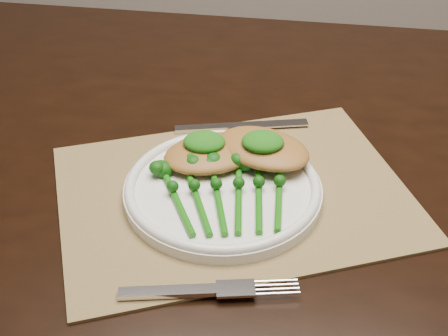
# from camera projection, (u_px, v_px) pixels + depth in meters

# --- Properties ---
(placemat) EXTENTS (0.50, 0.43, 0.00)m
(placemat) POSITION_uv_depth(u_px,v_px,m) (234.00, 193.00, 0.76)
(placemat) COLOR olive
(placemat) RESTS_ON dining_table
(dinner_plate) EXTENTS (0.24, 0.24, 0.02)m
(dinner_plate) POSITION_uv_depth(u_px,v_px,m) (223.00, 188.00, 0.75)
(dinner_plate) COLOR white
(dinner_plate) RESTS_ON placemat
(knife) EXTENTS (0.19, 0.05, 0.01)m
(knife) POSITION_uv_depth(u_px,v_px,m) (229.00, 127.00, 0.87)
(knife) COLOR silver
(knife) RESTS_ON placemat
(fork) EXTENTS (0.18, 0.05, 0.01)m
(fork) POSITION_uv_depth(u_px,v_px,m) (221.00, 290.00, 0.62)
(fork) COLOR silver
(fork) RESTS_ON placemat
(chicken_fillet_left) EXTENTS (0.15, 0.13, 0.02)m
(chicken_fillet_left) POSITION_uv_depth(u_px,v_px,m) (211.00, 153.00, 0.78)
(chicken_fillet_left) COLOR #A26C2F
(chicken_fillet_left) RESTS_ON dinner_plate
(chicken_fillet_right) EXTENTS (0.15, 0.13, 0.02)m
(chicken_fillet_right) POSITION_uv_depth(u_px,v_px,m) (263.00, 148.00, 0.78)
(chicken_fillet_right) COLOR #A26C2F
(chicken_fillet_right) RESTS_ON dinner_plate
(pesto_dollop_left) EXTENTS (0.05, 0.04, 0.02)m
(pesto_dollop_left) POSITION_uv_depth(u_px,v_px,m) (204.00, 142.00, 0.77)
(pesto_dollop_left) COLOR #104D0B
(pesto_dollop_left) RESTS_ON chicken_fillet_left
(pesto_dollop_right) EXTENTS (0.05, 0.04, 0.02)m
(pesto_dollop_right) POSITION_uv_depth(u_px,v_px,m) (263.00, 142.00, 0.76)
(pesto_dollop_right) COLOR #104D0B
(pesto_dollop_right) RESTS_ON chicken_fillet_right
(broccolini_bundle) EXTENTS (0.16, 0.18, 0.04)m
(broccolini_bundle) POSITION_uv_depth(u_px,v_px,m) (228.00, 199.00, 0.72)
(broccolini_bundle) COLOR #145E0C
(broccolini_bundle) RESTS_ON dinner_plate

